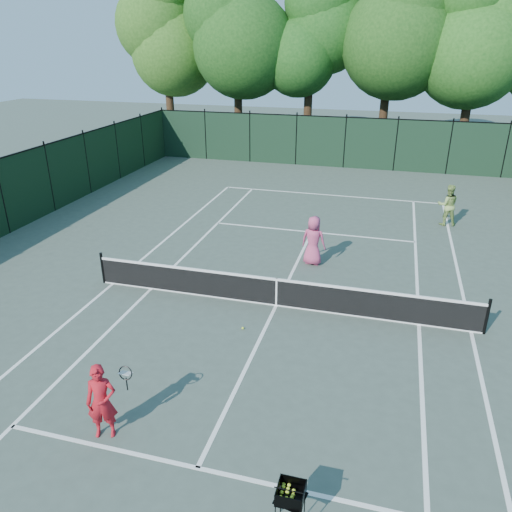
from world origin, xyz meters
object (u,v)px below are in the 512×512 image
(player_pink, at_px, (313,241))
(coach, at_px, (102,402))
(player_green, at_px, (448,205))
(ball_hopper, at_px, (291,493))
(loose_ball_midcourt, at_px, (243,328))

(player_pink, bearing_deg, coach, 83.23)
(player_green, height_order, ball_hopper, player_green)
(ball_hopper, height_order, loose_ball_midcourt, ball_hopper)
(ball_hopper, xyz_separation_m, loose_ball_midcourt, (-2.49, 5.57, -0.68))
(loose_ball_midcourt, bearing_deg, ball_hopper, -65.90)
(player_green, xyz_separation_m, ball_hopper, (-3.46, -15.92, -0.17))
(coach, distance_m, player_green, 16.66)
(player_green, bearing_deg, coach, 54.87)
(player_green, distance_m, ball_hopper, 16.30)
(ball_hopper, relative_size, loose_ball_midcourt, 12.55)
(player_pink, height_order, player_green, same)
(coach, bearing_deg, loose_ball_midcourt, 51.17)
(player_pink, distance_m, ball_hopper, 10.50)
(player_pink, relative_size, ball_hopper, 2.07)
(player_pink, distance_m, player_green, 7.33)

